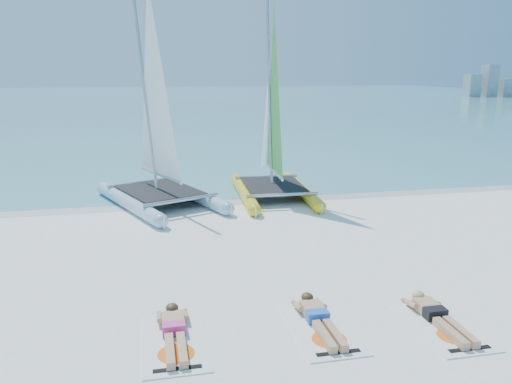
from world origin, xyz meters
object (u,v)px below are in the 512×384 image
at_px(catamaran_blue, 156,136).
at_px(towel_c, 442,326).
at_px(catamaran_yellow, 271,133).
at_px(sunbather_a, 174,330).
at_px(towel_a, 175,342).
at_px(sunbather_c, 436,314).
at_px(sunbather_b, 318,317).
at_px(towel_b, 322,329).

xyz_separation_m(catamaran_blue, towel_c, (4.48, -9.07, -2.15)).
bearing_deg(catamaran_yellow, sunbather_a, -110.00).
xyz_separation_m(towel_a, sunbather_c, (4.41, -0.20, 0.11)).
height_order(catamaran_blue, sunbather_a, catamaran_blue).
xyz_separation_m(towel_c, sunbather_c, (-0.00, 0.19, 0.11)).
bearing_deg(catamaran_yellow, sunbather_b, -95.84).
distance_m(catamaran_yellow, towel_a, 10.16).
relative_size(sunbather_a, sunbather_b, 1.00).
bearing_deg(catamaran_blue, towel_b, -97.29).
distance_m(catamaran_blue, towel_a, 8.94).
relative_size(towel_b, sunbather_c, 1.07).
bearing_deg(towel_a, sunbather_a, 90.00).
height_order(catamaran_yellow, sunbather_c, catamaran_yellow).
height_order(catamaran_blue, sunbather_c, catamaran_blue).
bearing_deg(catamaran_blue, sunbather_c, -86.28).
distance_m(towel_a, sunbather_c, 4.42).
bearing_deg(sunbather_b, towel_c, -14.23).
xyz_separation_m(sunbather_b, towel_c, (2.01, -0.51, -0.11)).
xyz_separation_m(catamaran_blue, sunbather_a, (0.06, -8.48, -2.04)).
distance_m(catamaran_yellow, sunbather_c, 9.64).
xyz_separation_m(catamaran_blue, towel_b, (2.47, -8.75, -2.15)).
bearing_deg(catamaran_yellow, sunbather_c, -83.38).
relative_size(towel_a, sunbather_b, 1.07).
xyz_separation_m(catamaran_yellow, sunbather_b, (-1.35, -9.09, -2.00)).
bearing_deg(sunbather_c, towel_a, 177.39).
bearing_deg(sunbather_a, catamaran_yellow, 67.37).
distance_m(towel_b, sunbather_b, 0.22).
distance_m(catamaran_yellow, sunbather_a, 9.97).
distance_m(sunbather_b, towel_c, 2.08).
bearing_deg(sunbather_b, towel_b, -90.00).
distance_m(towel_c, sunbather_c, 0.22).
distance_m(towel_a, towel_c, 4.43).
xyz_separation_m(sunbather_a, towel_b, (2.41, -0.27, -0.11)).
height_order(towel_b, towel_c, same).
distance_m(towel_b, sunbather_c, 2.02).
relative_size(towel_b, towel_c, 1.00).
distance_m(catamaran_blue, sunbather_c, 10.15).
bearing_deg(towel_a, catamaran_yellow, 67.80).
distance_m(catamaran_blue, sunbather_b, 9.14).
xyz_separation_m(sunbather_a, towel_c, (4.41, -0.59, -0.11)).
distance_m(catamaran_yellow, towel_c, 9.85).
bearing_deg(sunbather_a, towel_c, -7.55).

